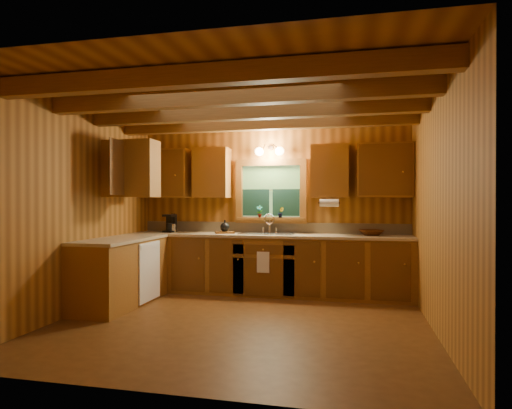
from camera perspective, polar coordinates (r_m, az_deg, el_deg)
The scene contains 20 objects.
room at distance 4.95m, azimuth -2.01°, elevation -0.64°, with size 4.20×4.20×4.20m.
ceiling_beams at distance 5.07m, azimuth -2.02°, elevation 12.92°, with size 4.20×2.54×0.18m.
base_cabinets at distance 6.40m, azimuth -3.41°, elevation -8.23°, with size 4.20×2.22×0.86m.
countertop at distance 6.35m, azimuth -3.28°, elevation -4.21°, with size 4.20×2.24×0.04m.
backsplash at distance 6.81m, azimuth 1.99°, elevation -3.05°, with size 4.20×0.02×0.16m, color tan.
dishwasher_panel at distance 6.19m, azimuth -13.81°, elevation -8.54°, with size 0.02×0.60×0.80m, color white.
upper_cabinets at distance 6.49m, azimuth -3.68°, elevation 4.38°, with size 4.19×1.77×0.78m.
window at distance 6.78m, azimuth 1.96°, elevation 1.58°, with size 1.12×0.08×1.00m.
window_sill at distance 6.74m, azimuth 1.89°, elevation -1.89°, with size 1.06×0.14×0.04m, color brown.
wall_sconce at distance 6.70m, azimuth 1.77°, elevation 7.04°, with size 0.45×0.21×0.17m.
paper_towel_roll at distance 6.33m, azimuth 9.61°, elevation 0.21°, with size 0.11×0.11×0.27m, color white.
dish_towel at distance 6.25m, azimuth 0.94°, elevation -7.60°, with size 0.18×0.01×0.30m, color white.
sink at distance 6.54m, azimuth 1.53°, elevation -4.28°, with size 0.82×0.48×0.43m.
coffee_maker at distance 7.06m, azimuth -11.18°, elevation -2.44°, with size 0.16×0.20×0.28m.
utensil_crock at distance 7.05m, azimuth -10.88°, elevation -2.99°, with size 0.11×0.11×0.30m.
cutting_board at distance 6.68m, azimuth -4.13°, elevation -3.70°, with size 0.28×0.20×0.03m, color #5E3714.
teakettle at distance 6.67m, azimuth -4.13°, elevation -2.98°, with size 0.14×0.14×0.18m.
wicker_basket at distance 6.48m, azimuth 14.91°, elevation -3.58°, with size 0.34×0.34×0.08m, color #48230C.
potted_plant_left at distance 6.75m, azimuth 0.45°, elevation -0.91°, with size 0.10×0.07×0.19m, color #5E3714.
potted_plant_right at distance 6.68m, azimuth 3.28°, elevation -1.04°, with size 0.09×0.07×0.16m, color #5E3714.
Camera 1 is at (1.25, -4.79, 1.39)m, focal length 30.42 mm.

